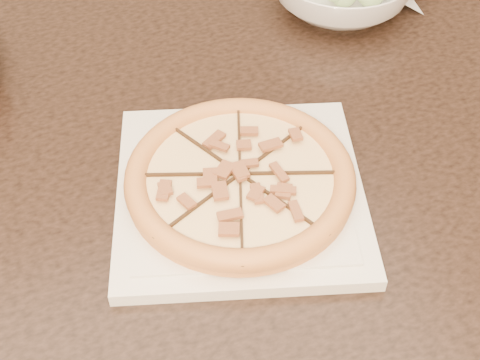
# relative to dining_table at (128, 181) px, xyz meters

# --- Properties ---
(floor) EXTENTS (4.00, 4.00, 0.02)m
(floor) POSITION_rel_dining_table_xyz_m (0.07, 0.05, -0.67)
(floor) COLOR #512B0E
(floor) RESTS_ON ground
(dining_table) EXTENTS (1.51, 0.97, 0.75)m
(dining_table) POSITION_rel_dining_table_xyz_m (0.00, 0.00, 0.00)
(dining_table) COLOR #312018
(dining_table) RESTS_ON floor
(plate) EXTENTS (0.37, 0.37, 0.02)m
(plate) POSITION_rel_dining_table_xyz_m (0.11, -0.16, 0.10)
(plate) COLOR beige
(plate) RESTS_ON dining_table
(pizza) EXTENTS (0.28, 0.28, 0.03)m
(pizza) POSITION_rel_dining_table_xyz_m (0.11, -0.16, 0.13)
(pizza) COLOR #D26F42
(pizza) RESTS_ON plate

